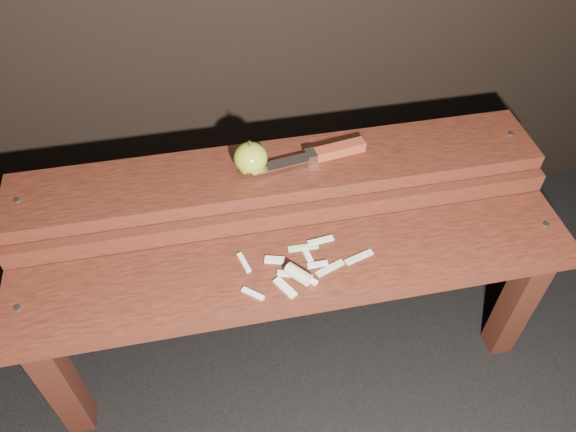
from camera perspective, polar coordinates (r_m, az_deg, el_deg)
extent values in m
plane|color=black|center=(1.55, 0.45, -12.99)|extent=(60.00, 60.00, 0.00)
cube|color=#34140D|center=(1.38, -22.04, -15.54)|extent=(0.06, 0.06, 0.38)
cube|color=#34140D|center=(1.50, 22.21, -8.20)|extent=(0.06, 0.06, 0.38)
cube|color=#441A10|center=(1.19, 1.04, -5.48)|extent=(1.20, 0.20, 0.04)
cylinder|color=slate|center=(1.23, -25.81, -8.43)|extent=(0.01, 0.01, 0.00)
cylinder|color=slate|center=(1.36, 24.72, -0.78)|extent=(0.01, 0.01, 0.00)
cube|color=#34140D|center=(1.51, -21.69, -4.76)|extent=(0.06, 0.06, 0.46)
cube|color=#34140D|center=(1.62, 18.03, 1.05)|extent=(0.06, 0.06, 0.46)
cube|color=#441A10|center=(1.23, -0.05, -0.15)|extent=(1.20, 0.02, 0.05)
cube|color=#441A10|center=(1.27, -0.97, 4.50)|extent=(1.20, 0.18, 0.04)
cylinder|color=slate|center=(1.31, -25.84, 1.46)|extent=(0.01, 0.01, 0.00)
cylinder|color=slate|center=(1.44, 21.69, 7.76)|extent=(0.01, 0.01, 0.00)
ellipsoid|color=olive|center=(1.23, -3.82, 5.93)|extent=(0.07, 0.07, 0.07)
cylinder|color=#382314|center=(1.20, -3.91, 7.33)|extent=(0.01, 0.01, 0.01)
cube|color=maroon|center=(1.29, 5.27, 6.74)|extent=(0.12, 0.05, 0.02)
cube|color=silver|center=(1.26, 2.34, 6.05)|extent=(0.03, 0.04, 0.03)
cube|color=silver|center=(1.24, -0.92, 5.27)|extent=(0.13, 0.05, 0.00)
cube|color=silver|center=(1.23, -3.87, 4.76)|extent=(0.05, 0.03, 0.00)
cube|color=beige|center=(1.17, -4.50, -4.73)|extent=(0.02, 0.05, 0.01)
cube|color=beige|center=(1.15, -0.03, -5.90)|extent=(0.04, 0.02, 0.01)
cube|color=beige|center=(1.18, 1.93, -3.91)|extent=(0.02, 0.04, 0.01)
cube|color=beige|center=(1.17, 3.01, -4.93)|extent=(0.04, 0.01, 0.01)
cube|color=beige|center=(1.21, 3.33, -2.51)|extent=(0.06, 0.02, 0.01)
cube|color=beige|center=(1.14, 2.16, -6.43)|extent=(0.03, 0.03, 0.01)
cube|color=beige|center=(1.13, -0.31, -7.28)|extent=(0.04, 0.06, 0.01)
cube|color=beige|center=(1.17, -1.40, -4.48)|extent=(0.04, 0.03, 0.01)
cube|color=beige|center=(1.12, -3.58, -7.88)|extent=(0.04, 0.04, 0.01)
cylinder|color=#C9BB8C|center=(1.14, 1.06, -5.92)|extent=(0.06, 0.06, 0.03)
cube|color=#BCC988|center=(1.19, 7.23, -4.17)|extent=(0.07, 0.03, 0.00)
cube|color=#BCC988|center=(1.16, 4.29, -5.31)|extent=(0.07, 0.04, 0.00)
cube|color=#BCC988|center=(1.20, 1.55, -3.22)|extent=(0.07, 0.02, 0.00)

